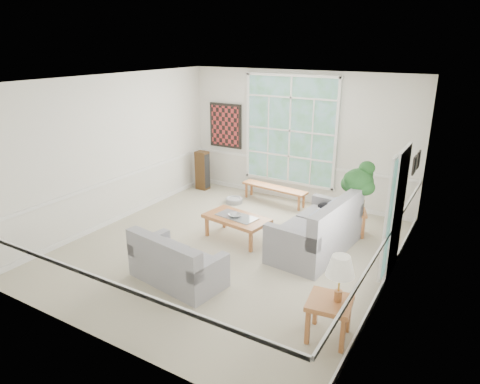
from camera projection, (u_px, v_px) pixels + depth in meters
name	position (u px, v px, depth m)	size (l,w,h in m)	color
floor	(230.00, 248.00, 7.85)	(5.50, 6.00, 0.01)	#A8A089
ceiling	(228.00, 80.00, 6.85)	(5.50, 6.00, 0.02)	white
wall_back	(298.00, 138.00, 9.78)	(5.50, 0.02, 3.00)	silver
wall_front	(91.00, 233.00, 4.91)	(5.50, 0.02, 3.00)	silver
wall_left	(114.00, 150.00, 8.67)	(0.02, 6.00, 3.00)	silver
wall_right	(394.00, 198.00, 6.03)	(0.02, 6.00, 3.00)	silver
window_back	(290.00, 131.00, 9.79)	(2.30, 0.08, 2.40)	white
entry_door	(396.00, 213.00, 6.68)	(0.08, 0.90, 2.10)	white
door_sidelight	(388.00, 221.00, 6.14)	(0.08, 0.26, 1.90)	white
wall_art	(225.00, 126.00, 10.64)	(0.90, 0.06, 1.10)	#591C1B
wall_frame_near	(414.00, 165.00, 7.45)	(0.04, 0.26, 0.32)	black
wall_frame_far	(418.00, 160.00, 7.77)	(0.04, 0.26, 0.32)	black
loveseat_right	(316.00, 224.00, 7.59)	(0.99, 1.92, 1.04)	gray
loveseat_front	(178.00, 258.00, 6.65)	(1.49, 0.77, 0.81)	gray
coffee_table	(237.00, 228.00, 8.14)	(1.23, 0.67, 0.46)	#AB6535
pewter_bowl	(235.00, 215.00, 8.04)	(0.29, 0.29, 0.07)	#9B9BA0
window_bench	(274.00, 195.00, 10.01)	(1.63, 0.32, 0.38)	#AB6535
end_table	(352.00, 222.00, 8.35)	(0.49, 0.49, 0.49)	#AB6535
houseplant	(358.00, 187.00, 8.01)	(0.60, 0.60, 1.02)	#1D4C1F
side_table	(329.00, 319.00, 5.39)	(0.54, 0.54, 0.55)	#AB6535
table_lamp	(340.00, 279.00, 5.20)	(0.36, 0.36, 0.61)	white
pet_bed	(234.00, 200.00, 10.04)	(0.41, 0.41, 0.12)	gray
floor_speaker	(202.00, 170.00, 10.85)	(0.31, 0.24, 0.98)	#3F2711
cat	(327.00, 207.00, 8.13)	(0.36, 0.25, 0.17)	black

